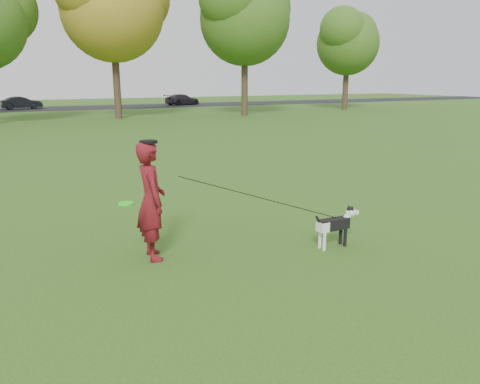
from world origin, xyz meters
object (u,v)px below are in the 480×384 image
dog (337,223)px  car_mid (21,103)px  car_right (182,100)px  man (151,201)px

dog → car_mid: size_ratio=0.26×
car_mid → car_right: size_ratio=0.90×
dog → car_mid: (-3.10, 40.52, 0.16)m
car_mid → car_right: car_mid is taller
man → car_right: (14.83, 39.64, -0.35)m
man → car_right: bearing=-17.9°
man → dog: size_ratio=2.06×
dog → car_right: bearing=73.5°
car_mid → dog: bearing=176.2°
man → dog: man is taller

